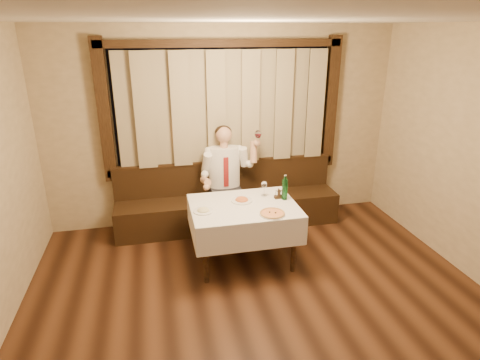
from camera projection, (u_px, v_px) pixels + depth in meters
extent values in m
cube|color=silver|center=(306.00, 16.00, 2.51)|extent=(5.00, 6.00, 0.01)
cube|color=tan|center=(223.00, 128.00, 5.75)|extent=(5.00, 0.01, 2.80)
cube|color=black|center=(223.00, 107.00, 5.62)|extent=(3.00, 0.02, 1.60)
cube|color=orange|center=(174.00, 131.00, 5.58)|extent=(0.50, 0.01, 0.40)
cube|color=black|center=(225.00, 165.00, 5.89)|extent=(3.30, 0.12, 0.10)
cube|color=black|center=(223.00, 43.00, 5.29)|extent=(3.30, 0.12, 0.10)
cube|color=black|center=(104.00, 112.00, 5.26)|extent=(0.16, 0.12, 1.90)
cube|color=black|center=(330.00, 103.00, 5.91)|extent=(0.16, 0.12, 1.90)
cube|color=#806D52|center=(225.00, 108.00, 5.53)|extent=(2.90, 0.08, 1.55)
cube|color=black|center=(228.00, 211.00, 5.87)|extent=(3.20, 0.60, 0.45)
cube|color=black|center=(225.00, 177.00, 5.93)|extent=(3.20, 0.12, 0.45)
cube|color=black|center=(225.00, 161.00, 5.84)|extent=(3.20, 0.14, 0.04)
cylinder|color=black|center=(206.00, 255.00, 4.48)|extent=(0.06, 0.06, 0.71)
cylinder|color=black|center=(294.00, 245.00, 4.70)|extent=(0.06, 0.06, 0.71)
cylinder|color=black|center=(198.00, 225.00, 5.16)|extent=(0.06, 0.06, 0.71)
cylinder|color=black|center=(275.00, 218.00, 5.37)|extent=(0.06, 0.06, 0.71)
cube|color=black|center=(244.00, 207.00, 4.80)|extent=(1.20, 0.90, 0.04)
cube|color=white|center=(244.00, 205.00, 4.79)|extent=(1.26, 0.96, 0.01)
cube|color=white|center=(253.00, 237.00, 4.41)|extent=(1.26, 0.01, 0.35)
cube|color=white|center=(235.00, 203.00, 5.29)|extent=(1.26, 0.01, 0.35)
cube|color=white|center=(192.00, 223.00, 4.72)|extent=(0.01, 0.96, 0.35)
cube|color=white|center=(293.00, 213.00, 4.98)|extent=(0.01, 0.96, 0.35)
cylinder|color=white|center=(272.00, 214.00, 4.54)|extent=(0.30, 0.30, 0.01)
cylinder|color=#CC491E|center=(272.00, 213.00, 4.53)|extent=(0.27, 0.27, 0.01)
torus|color=#C08749|center=(272.00, 213.00, 4.53)|extent=(0.29, 0.29, 0.02)
sphere|color=black|center=(270.00, 212.00, 4.54)|extent=(0.02, 0.02, 0.02)
sphere|color=black|center=(276.00, 213.00, 4.53)|extent=(0.02, 0.02, 0.02)
cylinder|color=white|center=(242.00, 200.00, 4.89)|extent=(0.26, 0.26, 0.02)
ellipsoid|color=#C74D1F|center=(242.00, 197.00, 4.87)|extent=(0.16, 0.16, 0.07)
cylinder|color=white|center=(203.00, 211.00, 4.61)|extent=(0.23, 0.23, 0.01)
ellipsoid|color=beige|center=(203.00, 208.00, 4.59)|extent=(0.14, 0.14, 0.06)
cylinder|color=#11511E|center=(285.00, 190.00, 4.90)|extent=(0.07, 0.07, 0.26)
cylinder|color=#11511E|center=(285.00, 178.00, 4.85)|extent=(0.03, 0.03, 0.06)
cylinder|color=silver|center=(285.00, 175.00, 4.84)|extent=(0.03, 0.03, 0.01)
cylinder|color=white|center=(264.00, 196.00, 5.04)|extent=(0.07, 0.07, 0.01)
cylinder|color=white|center=(264.00, 192.00, 5.02)|extent=(0.01, 0.01, 0.10)
ellipsoid|color=white|center=(264.00, 185.00, 4.98)|extent=(0.07, 0.07, 0.09)
cube|color=black|center=(279.00, 197.00, 4.97)|extent=(0.11, 0.06, 0.04)
cube|color=black|center=(279.00, 192.00, 4.95)|extent=(0.02, 0.06, 0.08)
cylinder|color=white|center=(276.00, 194.00, 4.95)|extent=(0.03, 0.03, 0.06)
cylinder|color=silver|center=(277.00, 191.00, 4.93)|extent=(0.03, 0.03, 0.01)
cylinder|color=white|center=(281.00, 193.00, 4.96)|extent=(0.03, 0.03, 0.06)
cylinder|color=silver|center=(281.00, 191.00, 4.95)|extent=(0.03, 0.03, 0.01)
cube|color=black|center=(227.00, 195.00, 5.63)|extent=(0.42, 0.48, 0.17)
cube|color=black|center=(222.00, 223.00, 5.51)|extent=(0.12, 0.13, 0.45)
cube|color=black|center=(238.00, 221.00, 5.55)|extent=(0.12, 0.13, 0.45)
ellipsoid|color=white|center=(224.00, 167.00, 5.65)|extent=(0.44, 0.28, 0.57)
cube|color=maroon|center=(226.00, 172.00, 5.53)|extent=(0.07, 0.01, 0.42)
cylinder|color=tan|center=(224.00, 144.00, 5.53)|extent=(0.11, 0.11, 0.08)
sphere|color=tan|center=(224.00, 135.00, 5.48)|extent=(0.22, 0.22, 0.22)
ellipsoid|color=black|center=(223.00, 132.00, 5.50)|extent=(0.23, 0.23, 0.17)
sphere|color=white|center=(209.00, 152.00, 5.52)|extent=(0.14, 0.14, 0.14)
sphere|color=white|center=(239.00, 150.00, 5.61)|extent=(0.14, 0.14, 0.14)
sphere|color=tan|center=(206.00, 187.00, 5.23)|extent=(0.09, 0.09, 0.09)
sphere|color=tan|center=(257.00, 143.00, 5.44)|extent=(0.10, 0.10, 0.10)
cylinder|color=white|center=(258.00, 140.00, 5.39)|extent=(0.01, 0.01, 0.12)
ellipsoid|color=white|center=(258.00, 134.00, 5.36)|extent=(0.09, 0.09, 0.11)
ellipsoid|color=#4C070F|center=(258.00, 135.00, 5.37)|extent=(0.07, 0.07, 0.06)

